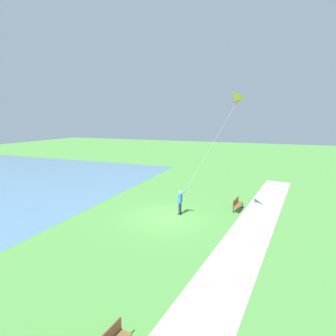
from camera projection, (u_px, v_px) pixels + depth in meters
name	position (u px, v px, depth m)	size (l,w,h in m)	color
ground_plane	(166.00, 217.00, 17.84)	(120.00, 120.00, 0.00)	#4C8E3D
walkway_path	(244.00, 243.00, 14.11)	(2.40, 32.00, 0.02)	#ADA393
person_kite_flyer	(180.00, 200.00, 18.19)	(0.62, 0.52, 1.83)	#232328
flying_kite	(232.00, 99.00, 15.58)	(3.47, 1.46, 6.50)	yellow
park_bench_near_walkway	(237.00, 204.00, 19.11)	(0.64, 1.55, 0.88)	brown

